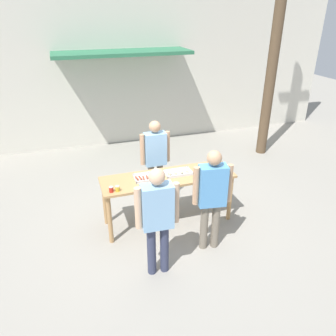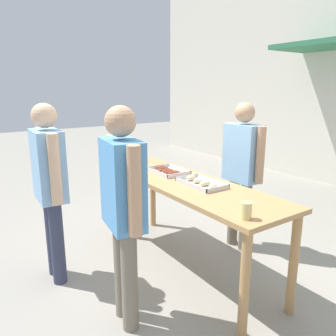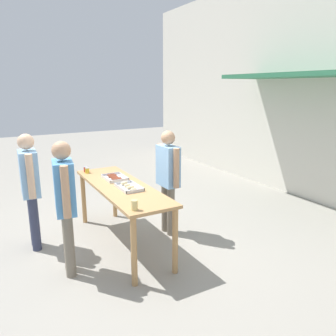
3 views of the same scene
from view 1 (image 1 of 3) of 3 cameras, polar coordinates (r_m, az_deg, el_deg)
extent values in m
plane|color=gray|center=(5.79, 0.00, -9.17)|extent=(24.00, 24.00, 0.00)
cube|color=beige|center=(8.68, -8.59, 18.67)|extent=(12.00, 0.12, 4.50)
cube|color=#2D704C|center=(8.13, -7.94, 19.27)|extent=(3.20, 1.00, 0.08)
cube|color=tan|center=(5.34, 0.00, -1.64)|extent=(2.18, 0.66, 0.04)
cylinder|color=tan|center=(5.16, -10.10, -8.89)|extent=(0.07, 0.07, 0.84)
cylinder|color=tan|center=(5.71, 10.72, -5.22)|extent=(0.07, 0.07, 0.84)
cylinder|color=tan|center=(5.61, -10.94, -5.88)|extent=(0.07, 0.07, 0.84)
cylinder|color=tan|center=(6.11, 8.42, -2.76)|extent=(0.07, 0.07, 0.84)
cube|color=silver|center=(5.28, -3.72, -1.75)|extent=(0.40, 0.29, 0.01)
cube|color=silver|center=(5.15, -3.33, -2.25)|extent=(0.40, 0.01, 0.03)
cube|color=silver|center=(5.39, -4.11, -0.88)|extent=(0.40, 0.01, 0.03)
cube|color=silver|center=(5.23, -5.83, -1.85)|extent=(0.01, 0.29, 0.03)
cube|color=silver|center=(5.31, -1.66, -1.24)|extent=(0.01, 0.29, 0.03)
cylinder|color=brown|center=(5.24, -5.42, -1.81)|extent=(0.04, 0.12, 0.03)
cylinder|color=brown|center=(5.25, -4.85, -1.71)|extent=(0.04, 0.12, 0.03)
cylinder|color=brown|center=(5.25, -4.29, -1.73)|extent=(0.04, 0.13, 0.02)
cylinder|color=brown|center=(5.27, -3.68, -1.61)|extent=(0.03, 0.11, 0.03)
cylinder|color=brown|center=(5.28, -3.18, -1.51)|extent=(0.03, 0.14, 0.02)
cylinder|color=brown|center=(5.29, -2.62, -1.42)|extent=(0.03, 0.13, 0.03)
cylinder|color=brown|center=(5.31, -2.09, -1.36)|extent=(0.04, 0.15, 0.02)
cube|color=silver|center=(5.41, 1.77, -0.94)|extent=(0.44, 0.26, 0.01)
cube|color=silver|center=(5.30, 2.23, -1.32)|extent=(0.44, 0.01, 0.03)
cube|color=silver|center=(5.51, 1.34, -0.17)|extent=(0.44, 0.01, 0.03)
cube|color=silver|center=(5.34, -0.43, -1.06)|extent=(0.01, 0.26, 0.03)
cube|color=silver|center=(5.48, 3.93, -0.42)|extent=(0.01, 0.26, 0.03)
ellipsoid|color=beige|center=(5.35, 0.25, -0.91)|extent=(0.07, 0.11, 0.05)
ellipsoid|color=beige|center=(5.38, 1.28, -0.80)|extent=(0.05, 0.09, 0.04)
ellipsoid|color=beige|center=(5.42, 2.28, -0.61)|extent=(0.06, 0.12, 0.05)
ellipsoid|color=beige|center=(5.45, 3.29, -0.48)|extent=(0.06, 0.10, 0.04)
cylinder|color=#B22319|center=(4.94, -9.86, -3.72)|extent=(0.07, 0.07, 0.08)
cylinder|color=#B2B2B7|center=(4.92, -9.90, -3.28)|extent=(0.06, 0.06, 0.01)
cylinder|color=gold|center=(4.95, -8.79, -3.59)|extent=(0.07, 0.07, 0.08)
cylinder|color=#B2B2B7|center=(4.93, -8.83, -3.15)|extent=(0.06, 0.06, 0.01)
cylinder|color=#DBC67A|center=(5.47, 10.25, -0.45)|extent=(0.07, 0.07, 0.12)
cylinder|color=#756B5B|center=(6.18, -2.91, -2.59)|extent=(0.11, 0.11, 0.76)
cylinder|color=#756B5B|center=(6.22, -1.39, -2.34)|extent=(0.11, 0.11, 0.76)
cube|color=#84B2DB|center=(5.90, -2.26, 3.36)|extent=(0.39, 0.22, 0.60)
sphere|color=tan|center=(5.75, -2.33, 7.22)|extent=(0.21, 0.21, 0.21)
cylinder|color=tan|center=(5.84, -4.47, 3.20)|extent=(0.09, 0.09, 0.57)
cylinder|color=tan|center=(5.96, -0.10, 3.78)|extent=(0.09, 0.09, 0.57)
cylinder|color=#333851|center=(4.62, -0.63, -13.75)|extent=(0.12, 0.12, 0.77)
cylinder|color=#333851|center=(4.59, -2.89, -14.12)|extent=(0.12, 0.12, 0.77)
cube|color=#84B2DB|center=(4.19, -1.88, -6.69)|extent=(0.41, 0.24, 0.61)
sphere|color=#DBAD89|center=(3.98, -1.97, -1.53)|extent=(0.21, 0.21, 0.21)
cylinder|color=#DBAD89|center=(4.24, 1.37, -6.05)|extent=(0.09, 0.09, 0.58)
cylinder|color=#DBAD89|center=(4.14, -5.23, -6.98)|extent=(0.09, 0.09, 0.58)
cylinder|color=#756B5B|center=(5.08, 8.25, -9.83)|extent=(0.12, 0.12, 0.78)
cylinder|color=#756B5B|center=(5.03, 6.29, -10.07)|extent=(0.12, 0.12, 0.78)
cube|color=#5193D1|center=(4.68, 7.76, -3.05)|extent=(0.42, 0.27, 0.62)
sphere|color=tan|center=(4.49, 8.08, 1.74)|extent=(0.21, 0.21, 0.21)
cylinder|color=tan|center=(4.74, 10.56, -2.62)|extent=(0.09, 0.09, 0.58)
cylinder|color=tan|center=(4.61, 4.89, -3.14)|extent=(0.09, 0.09, 0.58)
cylinder|color=brown|center=(8.11, 18.67, 23.21)|extent=(0.24, 0.24, 6.20)
camera|label=2|loc=(4.94, 34.34, 2.26)|focal=35.00mm
camera|label=3|loc=(6.37, 43.92, 8.63)|focal=35.00mm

